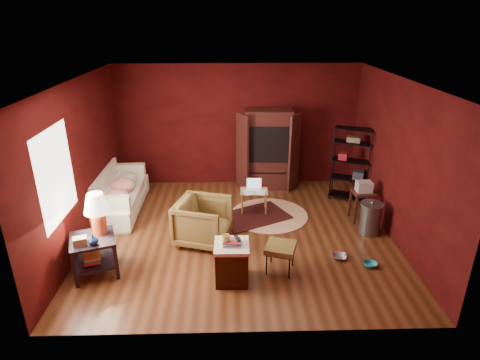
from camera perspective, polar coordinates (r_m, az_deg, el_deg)
The scene contains 18 objects.
room at distance 6.91m, azimuth -0.28°, elevation 2.40°, with size 5.54×5.04×2.84m.
sofa at distance 8.56m, azimuth -16.66°, elevation -1.79°, with size 2.03×0.59×0.79m, color white.
armchair at distance 7.10m, azimuth -5.29°, elevation -5.61°, with size 0.86×0.81×0.89m, color black.
pet_bowl_steel at distance 6.97m, azimuth 14.00°, elevation -9.89°, with size 0.25×0.06×0.25m, color #B6B9BD.
pet_bowl_turquoise at distance 6.91m, azimuth 18.14°, elevation -10.83°, with size 0.22×0.07×0.22m, color teal.
vase at distance 6.35m, azimuth -20.18°, elevation -8.03°, with size 0.16×0.16×0.16m, color #0B143B.
mug at distance 5.91m, azimuth -2.10°, elevation -8.14°, with size 0.13×0.10×0.13m, color #F3EB77.
side_table at distance 6.55m, azimuth -19.92°, elevation -6.23°, with size 0.83×0.83×1.30m.
sofa_cushions at distance 8.58m, azimuth -16.96°, elevation -1.82°, with size 0.82×1.92×0.79m.
hamper at distance 6.16m, azimuth -1.18°, elevation -11.53°, with size 0.52×0.52×0.73m.
footstool at distance 6.38m, azimuth 5.79°, elevation -9.67°, with size 0.56×0.56×0.46m.
rug_round at distance 8.20m, azimuth 4.14°, elevation -4.95°, with size 1.87×1.87×0.01m.
rug_oriental at distance 8.10m, azimuth 2.01°, elevation -5.17°, with size 1.59×1.39×0.01m.
laptop_desk at distance 8.15m, azimuth 2.01°, elevation -1.82°, with size 0.57×0.45×0.69m.
tv_armoire at distance 9.21m, azimuth 3.99°, elevation 4.58°, with size 1.45×0.80×1.84m.
wire_shelving at distance 8.86m, azimuth 15.62°, elevation 2.57°, with size 0.86×0.63×1.61m.
small_stand at distance 8.10m, azimuth 17.15°, elevation -1.58°, with size 0.42×0.42×0.82m.
trash_can at distance 7.78m, azimuth 18.05°, elevation -5.20°, with size 0.48×0.48×0.65m.
Camera 1 is at (-0.18, -6.51, 3.78)m, focal length 30.00 mm.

